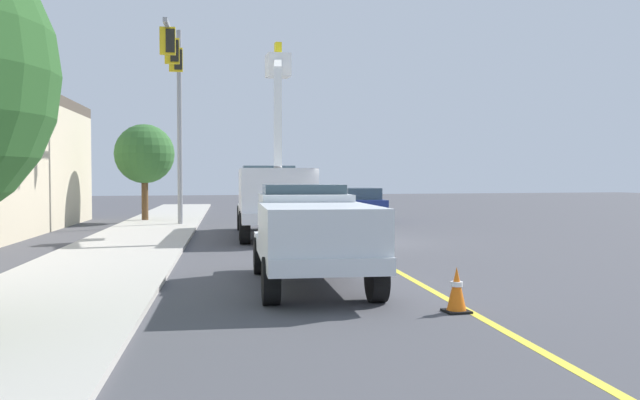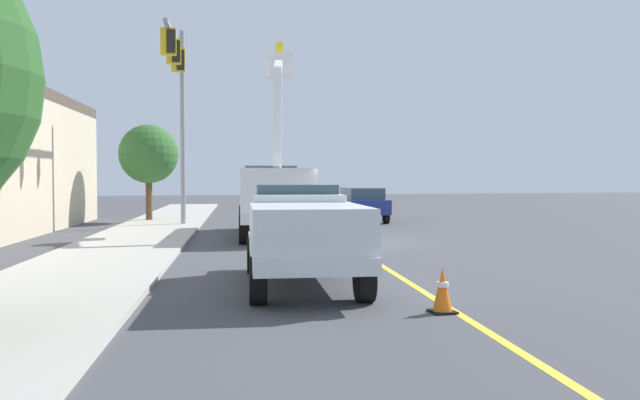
% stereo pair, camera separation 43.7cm
% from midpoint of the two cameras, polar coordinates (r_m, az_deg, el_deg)
% --- Properties ---
extents(ground, '(120.00, 120.00, 0.00)m').
position_cam_midpoint_polar(ground, '(22.21, 1.72, -3.75)').
color(ground, '#47474C').
extents(sidewalk_far_side, '(60.01, 10.57, 0.12)m').
position_cam_midpoint_polar(sidewalk_far_side, '(22.14, -16.70, -3.70)').
color(sidewalk_far_side, '#B2ADA3').
rests_on(sidewalk_far_side, ground).
extents(lane_centre_stripe, '(49.68, 5.99, 0.01)m').
position_cam_midpoint_polar(lane_centre_stripe, '(22.21, 1.72, -3.74)').
color(lane_centre_stripe, yellow).
rests_on(lane_centre_stripe, ground).
extents(utility_bucket_truck, '(8.44, 3.44, 7.53)m').
position_cam_midpoint_polar(utility_bucket_truck, '(24.89, -4.63, 0.62)').
color(utility_bucket_truck, white).
rests_on(utility_bucket_truck, ground).
extents(service_pickup_truck, '(5.81, 2.74, 2.06)m').
position_cam_midpoint_polar(service_pickup_truck, '(13.34, -1.69, -2.76)').
color(service_pickup_truck, silver).
rests_on(service_pickup_truck, ground).
extents(passing_minivan, '(4.99, 2.45, 1.69)m').
position_cam_midpoint_polar(passing_minivan, '(32.99, 2.99, -0.17)').
color(passing_minivan, navy).
rests_on(passing_minivan, ground).
extents(traffic_cone_leading, '(0.40, 0.40, 0.76)m').
position_cam_midpoint_polar(traffic_cone_leading, '(11.06, 10.67, -7.69)').
color(traffic_cone_leading, black).
rests_on(traffic_cone_leading, ground).
extents(traffic_cone_mid_front, '(0.40, 0.40, 0.80)m').
position_cam_midpoint_polar(traffic_cone_mid_front, '(19.14, 2.30, -3.49)').
color(traffic_cone_mid_front, black).
rests_on(traffic_cone_mid_front, ground).
extents(traffic_cone_mid_rear, '(0.40, 0.40, 0.75)m').
position_cam_midpoint_polar(traffic_cone_mid_rear, '(29.22, -1.47, -1.64)').
color(traffic_cone_mid_rear, black).
rests_on(traffic_cone_mid_rear, ground).
extents(traffic_signal_mast, '(6.78, 1.06, 8.79)m').
position_cam_midpoint_polar(traffic_signal_mast, '(28.46, -12.82, 9.62)').
color(traffic_signal_mast, gray).
rests_on(traffic_signal_mast, ground).
extents(street_tree_right, '(2.90, 2.90, 4.82)m').
position_cam_midpoint_polar(street_tree_right, '(33.41, -15.37, 3.86)').
color(street_tree_right, brown).
rests_on(street_tree_right, ground).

